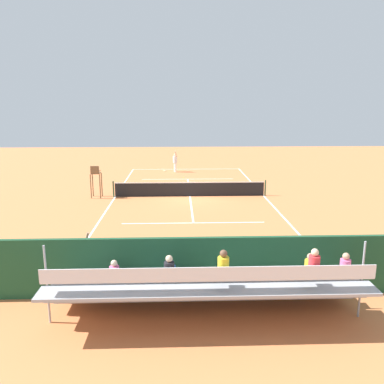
% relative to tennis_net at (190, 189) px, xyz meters
% --- Properties ---
extents(ground_plane, '(60.00, 60.00, 0.00)m').
position_rel_tennis_net_xyz_m(ground_plane, '(0.00, 0.00, -0.50)').
color(ground_plane, '#D17542').
extents(court_line_markings, '(10.10, 22.20, 0.01)m').
position_rel_tennis_net_xyz_m(court_line_markings, '(0.00, -0.04, -0.50)').
color(court_line_markings, white).
rests_on(court_line_markings, ground).
extents(tennis_net, '(10.30, 0.10, 1.07)m').
position_rel_tennis_net_xyz_m(tennis_net, '(0.00, 0.00, 0.00)').
color(tennis_net, black).
rests_on(tennis_net, ground).
extents(backdrop_wall, '(18.00, 0.16, 2.00)m').
position_rel_tennis_net_xyz_m(backdrop_wall, '(0.00, 14.00, 0.50)').
color(backdrop_wall, '#1E4C2D').
rests_on(backdrop_wall, ground).
extents(bleacher_stand, '(9.06, 2.40, 2.48)m').
position_rel_tennis_net_xyz_m(bleacher_stand, '(-0.09, 15.36, 0.44)').
color(bleacher_stand, '#9EA0A5').
rests_on(bleacher_stand, ground).
extents(umpire_chair, '(0.67, 0.67, 2.14)m').
position_rel_tennis_net_xyz_m(umpire_chair, '(6.20, 0.14, 0.81)').
color(umpire_chair, brown).
rests_on(umpire_chair, ground).
extents(courtside_bench, '(1.80, 0.40, 0.93)m').
position_rel_tennis_net_xyz_m(courtside_bench, '(-3.18, 13.27, 0.06)').
color(courtside_bench, '#234C2D').
rests_on(courtside_bench, ground).
extents(equipment_bag, '(0.90, 0.36, 0.36)m').
position_rel_tennis_net_xyz_m(equipment_bag, '(-1.45, 13.40, -0.32)').
color(equipment_bag, '#B22D2D').
rests_on(equipment_bag, ground).
extents(tennis_player, '(0.47, 0.56, 1.93)m').
position_rel_tennis_net_xyz_m(tennis_player, '(1.05, -9.52, 0.51)').
color(tennis_player, white).
rests_on(tennis_player, ground).
extents(tennis_racket, '(0.40, 0.58, 0.03)m').
position_rel_tennis_net_xyz_m(tennis_racket, '(2.03, -10.17, -0.49)').
color(tennis_racket, black).
rests_on(tennis_racket, ground).
extents(tennis_ball_near, '(0.07, 0.07, 0.07)m').
position_rel_tennis_net_xyz_m(tennis_ball_near, '(0.33, -6.54, -0.47)').
color(tennis_ball_near, '#CCDB33').
rests_on(tennis_ball_near, ground).
extents(line_judge, '(0.38, 0.54, 1.93)m').
position_rel_tennis_net_xyz_m(line_judge, '(3.90, 13.38, 0.51)').
color(line_judge, '#232328').
rests_on(line_judge, ground).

